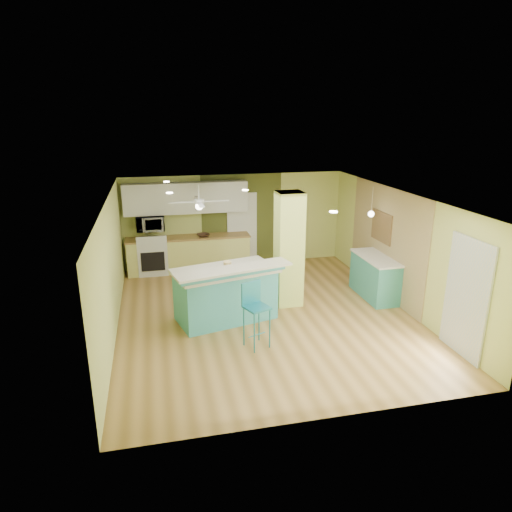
# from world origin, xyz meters

# --- Properties ---
(floor) EXTENTS (6.00, 7.00, 0.01)m
(floor) POSITION_xyz_m (0.00, 0.00, -0.01)
(floor) COLOR olive
(floor) RESTS_ON ground
(ceiling) EXTENTS (6.00, 7.00, 0.01)m
(ceiling) POSITION_xyz_m (0.00, 0.00, 2.50)
(ceiling) COLOR white
(ceiling) RESTS_ON wall_back
(wall_back) EXTENTS (6.00, 0.01, 2.50)m
(wall_back) POSITION_xyz_m (0.00, 3.50, 1.25)
(wall_back) COLOR #C9D371
(wall_back) RESTS_ON floor
(wall_front) EXTENTS (6.00, 0.01, 2.50)m
(wall_front) POSITION_xyz_m (0.00, -3.50, 1.25)
(wall_front) COLOR #C9D371
(wall_front) RESTS_ON floor
(wall_left) EXTENTS (0.01, 7.00, 2.50)m
(wall_left) POSITION_xyz_m (-3.00, 0.00, 1.25)
(wall_left) COLOR #C9D371
(wall_left) RESTS_ON floor
(wall_right) EXTENTS (0.01, 7.00, 2.50)m
(wall_right) POSITION_xyz_m (3.00, 0.00, 1.25)
(wall_right) COLOR #C9D371
(wall_right) RESTS_ON floor
(wood_panel) EXTENTS (0.02, 3.40, 2.50)m
(wood_panel) POSITION_xyz_m (2.99, 0.60, 1.25)
(wood_panel) COLOR #977F56
(wood_panel) RESTS_ON floor
(olive_accent) EXTENTS (2.20, 0.02, 2.50)m
(olive_accent) POSITION_xyz_m (0.20, 3.49, 1.25)
(olive_accent) COLOR #4B5221
(olive_accent) RESTS_ON floor
(interior_door) EXTENTS (0.82, 0.05, 2.00)m
(interior_door) POSITION_xyz_m (0.20, 3.46, 1.00)
(interior_door) COLOR silver
(interior_door) RESTS_ON floor
(french_door) EXTENTS (0.04, 1.08, 2.10)m
(french_door) POSITION_xyz_m (2.97, -2.30, 1.05)
(french_door) COLOR silver
(french_door) RESTS_ON floor
(column) EXTENTS (0.55, 0.55, 2.50)m
(column) POSITION_xyz_m (0.65, 0.50, 1.25)
(column) COLOR #CEE067
(column) RESTS_ON floor
(kitchen_run) EXTENTS (3.25, 0.63, 0.94)m
(kitchen_run) POSITION_xyz_m (-1.30, 3.20, 0.47)
(kitchen_run) COLOR #D5D36F
(kitchen_run) RESTS_ON floor
(stove) EXTENTS (0.76, 0.66, 1.08)m
(stove) POSITION_xyz_m (-2.25, 3.19, 0.46)
(stove) COLOR silver
(stove) RESTS_ON floor
(upper_cabinets) EXTENTS (3.20, 0.34, 0.80)m
(upper_cabinets) POSITION_xyz_m (-1.30, 3.32, 1.95)
(upper_cabinets) COLOR silver
(upper_cabinets) RESTS_ON wall_back
(microwave) EXTENTS (0.70, 0.48, 0.39)m
(microwave) POSITION_xyz_m (-2.25, 3.20, 1.35)
(microwave) COLOR silver
(microwave) RESTS_ON wall_back
(ceiling_fan) EXTENTS (1.41, 1.41, 0.61)m
(ceiling_fan) POSITION_xyz_m (-1.10, 2.00, 2.08)
(ceiling_fan) COLOR white
(ceiling_fan) RESTS_ON ceiling
(pendant_lamp) EXTENTS (0.14, 0.14, 0.69)m
(pendant_lamp) POSITION_xyz_m (2.65, 0.75, 1.88)
(pendant_lamp) COLOR silver
(pendant_lamp) RESTS_ON ceiling
(wall_decor) EXTENTS (0.03, 0.90, 0.70)m
(wall_decor) POSITION_xyz_m (2.96, 0.80, 1.55)
(wall_decor) COLOR brown
(wall_decor) RESTS_ON wood_panel
(peninsula) EXTENTS (2.41, 1.72, 1.24)m
(peninsula) POSITION_xyz_m (-0.82, -0.01, 0.57)
(peninsula) COLOR teal
(peninsula) RESTS_ON floor
(bar_stool) EXTENTS (0.52, 0.52, 1.21)m
(bar_stool) POSITION_xyz_m (-0.50, -1.21, 0.81)
(bar_stool) COLOR teal
(bar_stool) RESTS_ON floor
(side_counter) EXTENTS (0.63, 1.49, 0.96)m
(side_counter) POSITION_xyz_m (2.70, 0.42, 0.48)
(side_counter) COLOR teal
(side_counter) RESTS_ON floor
(fruit_bowl) EXTENTS (0.38, 0.38, 0.08)m
(fruit_bowl) POSITION_xyz_m (-0.91, 3.10, 0.98)
(fruit_bowl) COLOR #352115
(fruit_bowl) RESTS_ON kitchen_run
(canister) EXTENTS (0.16, 0.16, 0.19)m
(canister) POSITION_xyz_m (-0.79, -0.06, 1.17)
(canister) COLOR yellow
(canister) RESTS_ON peninsula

